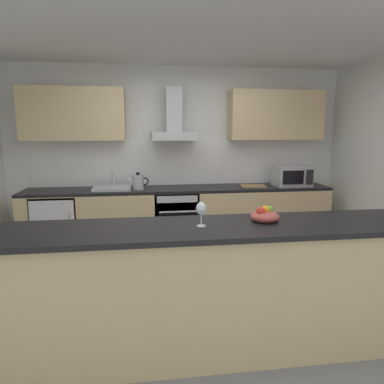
# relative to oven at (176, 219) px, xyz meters

# --- Properties ---
(ground) EXTENTS (5.84, 4.93, 0.02)m
(ground) POSITION_rel_oven_xyz_m (0.07, -1.62, -0.47)
(ground) COLOR gray
(ceiling) EXTENTS (5.84, 4.93, 0.02)m
(ceiling) POSITION_rel_oven_xyz_m (0.07, -1.62, 2.15)
(ceiling) COLOR white
(wall_back) EXTENTS (5.84, 0.12, 2.60)m
(wall_back) POSITION_rel_oven_xyz_m (0.07, 0.41, 0.84)
(wall_back) COLOR white
(wall_back) RESTS_ON ground
(backsplash_tile) EXTENTS (4.11, 0.02, 0.66)m
(backsplash_tile) POSITION_rel_oven_xyz_m (0.07, 0.33, 0.77)
(backsplash_tile) COLOR white
(counter_back) EXTENTS (4.26, 0.60, 0.90)m
(counter_back) POSITION_rel_oven_xyz_m (0.07, 0.03, -0.01)
(counter_back) COLOR #D1B784
(counter_back) RESTS_ON ground
(counter_island) EXTENTS (3.15, 0.64, 1.01)m
(counter_island) POSITION_rel_oven_xyz_m (0.09, -2.35, 0.05)
(counter_island) COLOR #D1B784
(counter_island) RESTS_ON ground
(upper_cabinets) EXTENTS (4.20, 0.32, 0.70)m
(upper_cabinets) POSITION_rel_oven_xyz_m (0.07, 0.18, 1.45)
(upper_cabinets) COLOR #D1B784
(oven) EXTENTS (0.60, 0.62, 0.80)m
(oven) POSITION_rel_oven_xyz_m (0.00, 0.00, 0.00)
(oven) COLOR slate
(oven) RESTS_ON ground
(refrigerator) EXTENTS (0.58, 0.60, 0.85)m
(refrigerator) POSITION_rel_oven_xyz_m (-1.60, -0.00, -0.03)
(refrigerator) COLOR white
(refrigerator) RESTS_ON ground
(microwave) EXTENTS (0.50, 0.38, 0.30)m
(microwave) POSITION_rel_oven_xyz_m (1.69, -0.03, 0.59)
(microwave) COLOR #B7BABC
(microwave) RESTS_ON counter_back
(sink) EXTENTS (0.50, 0.40, 0.26)m
(sink) POSITION_rel_oven_xyz_m (-0.86, 0.01, 0.47)
(sink) COLOR silver
(sink) RESTS_ON counter_back
(kettle) EXTENTS (0.29, 0.15, 0.24)m
(kettle) POSITION_rel_oven_xyz_m (-0.51, -0.03, 0.55)
(kettle) COLOR #B7BABC
(kettle) RESTS_ON counter_back
(range_hood) EXTENTS (0.62, 0.45, 0.72)m
(range_hood) POSITION_rel_oven_xyz_m (0.00, 0.13, 1.33)
(range_hood) COLOR #B7BABC
(wine_glass) EXTENTS (0.08, 0.08, 0.18)m
(wine_glass) POSITION_rel_oven_xyz_m (-0.02, -2.35, 0.68)
(wine_glass) COLOR silver
(wine_glass) RESTS_ON counter_island
(fruit_bowl) EXTENTS (0.22, 0.22, 0.13)m
(fruit_bowl) POSITION_rel_oven_xyz_m (0.48, -2.27, 0.60)
(fruit_bowl) COLOR #B24C47
(fruit_bowl) RESTS_ON counter_island
(chopping_board) EXTENTS (0.36, 0.25, 0.02)m
(chopping_board) POSITION_rel_oven_xyz_m (1.11, -0.02, 0.45)
(chopping_board) COLOR tan
(chopping_board) RESTS_ON counter_back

